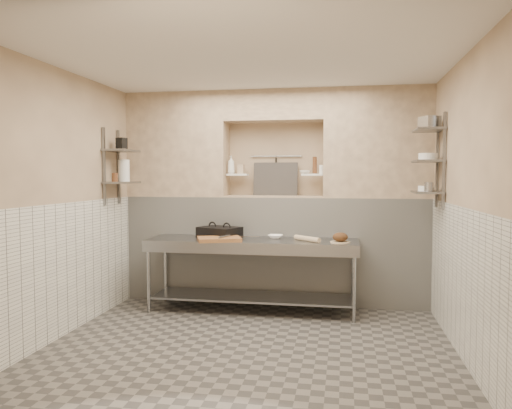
% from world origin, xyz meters
% --- Properties ---
extents(floor, '(4.00, 3.90, 0.10)m').
position_xyz_m(floor, '(0.00, 0.00, -0.05)').
color(floor, '#5D5953').
rests_on(floor, ground).
extents(ceiling, '(4.00, 3.90, 0.10)m').
position_xyz_m(ceiling, '(0.00, 0.00, 2.85)').
color(ceiling, silver).
rests_on(ceiling, ground).
extents(wall_left, '(0.10, 3.90, 2.80)m').
position_xyz_m(wall_left, '(-2.05, 0.00, 1.40)').
color(wall_left, tan).
rests_on(wall_left, ground).
extents(wall_right, '(0.10, 3.90, 2.80)m').
position_xyz_m(wall_right, '(2.05, 0.00, 1.40)').
color(wall_right, tan).
rests_on(wall_right, ground).
extents(wall_back, '(4.00, 0.10, 2.80)m').
position_xyz_m(wall_back, '(0.00, 2.00, 1.40)').
color(wall_back, tan).
rests_on(wall_back, ground).
extents(wall_front, '(4.00, 0.10, 2.80)m').
position_xyz_m(wall_front, '(0.00, -2.00, 1.40)').
color(wall_front, tan).
rests_on(wall_front, ground).
extents(backwall_lower, '(4.00, 0.40, 1.40)m').
position_xyz_m(backwall_lower, '(0.00, 1.75, 0.70)').
color(backwall_lower, silver).
rests_on(backwall_lower, floor).
extents(alcove_sill, '(1.30, 0.40, 0.02)m').
position_xyz_m(alcove_sill, '(0.00, 1.75, 1.41)').
color(alcove_sill, tan).
rests_on(alcove_sill, backwall_lower).
extents(backwall_pillar_left, '(1.35, 0.40, 1.40)m').
position_xyz_m(backwall_pillar_left, '(-1.33, 1.75, 2.10)').
color(backwall_pillar_left, tan).
rests_on(backwall_pillar_left, backwall_lower).
extents(backwall_pillar_right, '(1.35, 0.40, 1.40)m').
position_xyz_m(backwall_pillar_right, '(1.33, 1.75, 2.10)').
color(backwall_pillar_right, tan).
rests_on(backwall_pillar_right, backwall_lower).
extents(backwall_header, '(1.30, 0.40, 0.40)m').
position_xyz_m(backwall_header, '(0.00, 1.75, 2.60)').
color(backwall_header, tan).
rests_on(backwall_header, backwall_lower).
extents(wainscot_left, '(0.02, 3.90, 1.40)m').
position_xyz_m(wainscot_left, '(-1.99, 0.00, 0.70)').
color(wainscot_left, silver).
rests_on(wainscot_left, floor).
extents(wainscot_right, '(0.02, 3.90, 1.40)m').
position_xyz_m(wainscot_right, '(1.99, 0.00, 0.70)').
color(wainscot_right, silver).
rests_on(wainscot_right, floor).
extents(alcove_shelf_left, '(0.28, 0.16, 0.02)m').
position_xyz_m(alcove_shelf_left, '(-0.50, 1.75, 1.70)').
color(alcove_shelf_left, white).
rests_on(alcove_shelf_left, backwall_lower).
extents(alcove_shelf_right, '(0.28, 0.16, 0.02)m').
position_xyz_m(alcove_shelf_right, '(0.50, 1.75, 1.70)').
color(alcove_shelf_right, white).
rests_on(alcove_shelf_right, backwall_lower).
extents(utensil_rail, '(0.70, 0.02, 0.02)m').
position_xyz_m(utensil_rail, '(0.00, 1.92, 1.95)').
color(utensil_rail, gray).
rests_on(utensil_rail, wall_back).
extents(hanging_steel, '(0.02, 0.02, 0.30)m').
position_xyz_m(hanging_steel, '(0.00, 1.90, 1.78)').
color(hanging_steel, black).
rests_on(hanging_steel, utensil_rail).
extents(splash_panel, '(0.60, 0.08, 0.45)m').
position_xyz_m(splash_panel, '(0.00, 1.85, 1.64)').
color(splash_panel, '#383330').
rests_on(splash_panel, alcove_sill).
extents(shelf_rail_left_a, '(0.03, 0.03, 0.95)m').
position_xyz_m(shelf_rail_left_a, '(-1.98, 1.25, 1.80)').
color(shelf_rail_left_a, slate).
rests_on(shelf_rail_left_a, wall_left).
extents(shelf_rail_left_b, '(0.03, 0.03, 0.95)m').
position_xyz_m(shelf_rail_left_b, '(-1.98, 0.85, 1.80)').
color(shelf_rail_left_b, slate).
rests_on(shelf_rail_left_b, wall_left).
extents(wall_shelf_left_lower, '(0.30, 0.50, 0.02)m').
position_xyz_m(wall_shelf_left_lower, '(-1.84, 1.05, 1.60)').
color(wall_shelf_left_lower, slate).
rests_on(wall_shelf_left_lower, wall_left).
extents(wall_shelf_left_upper, '(0.30, 0.50, 0.03)m').
position_xyz_m(wall_shelf_left_upper, '(-1.84, 1.05, 2.00)').
color(wall_shelf_left_upper, slate).
rests_on(wall_shelf_left_upper, wall_left).
extents(shelf_rail_right_a, '(0.03, 0.03, 1.05)m').
position_xyz_m(shelf_rail_right_a, '(1.98, 1.25, 1.85)').
color(shelf_rail_right_a, slate).
rests_on(shelf_rail_right_a, wall_right).
extents(shelf_rail_right_b, '(0.03, 0.03, 1.05)m').
position_xyz_m(shelf_rail_right_b, '(1.98, 0.85, 1.85)').
color(shelf_rail_right_b, slate).
rests_on(shelf_rail_right_b, wall_right).
extents(wall_shelf_right_lower, '(0.30, 0.50, 0.02)m').
position_xyz_m(wall_shelf_right_lower, '(1.84, 1.05, 1.50)').
color(wall_shelf_right_lower, slate).
rests_on(wall_shelf_right_lower, wall_right).
extents(wall_shelf_right_mid, '(0.30, 0.50, 0.02)m').
position_xyz_m(wall_shelf_right_mid, '(1.84, 1.05, 1.85)').
color(wall_shelf_right_mid, slate).
rests_on(wall_shelf_right_mid, wall_right).
extents(wall_shelf_right_upper, '(0.30, 0.50, 0.03)m').
position_xyz_m(wall_shelf_right_upper, '(1.84, 1.05, 2.20)').
color(wall_shelf_right_upper, slate).
rests_on(wall_shelf_right_upper, wall_right).
extents(prep_table, '(2.60, 0.70, 0.90)m').
position_xyz_m(prep_table, '(-0.20, 1.18, 0.64)').
color(prep_table, gray).
rests_on(prep_table, floor).
extents(panini_press, '(0.60, 0.53, 0.13)m').
position_xyz_m(panini_press, '(-0.64, 1.31, 0.97)').
color(panini_press, black).
rests_on(panini_press, prep_table).
extents(cutting_board, '(0.60, 0.51, 0.05)m').
position_xyz_m(cutting_board, '(-0.57, 0.97, 0.92)').
color(cutting_board, '#935F2F').
rests_on(cutting_board, prep_table).
extents(knife_blade, '(0.26, 0.04, 0.01)m').
position_xyz_m(knife_blade, '(-0.22, 1.10, 0.95)').
color(knife_blade, gray).
rests_on(knife_blade, cutting_board).
extents(tongs, '(0.09, 0.26, 0.02)m').
position_xyz_m(tongs, '(-0.50, 0.97, 0.96)').
color(tongs, gray).
rests_on(tongs, cutting_board).
extents(mixing_bowl, '(0.20, 0.20, 0.05)m').
position_xyz_m(mixing_bowl, '(0.07, 1.33, 0.92)').
color(mixing_bowl, white).
rests_on(mixing_bowl, prep_table).
extents(rolling_pin, '(0.34, 0.32, 0.06)m').
position_xyz_m(rolling_pin, '(0.48, 1.13, 0.93)').
color(rolling_pin, '#C5AC89').
rests_on(rolling_pin, prep_table).
extents(bread_board, '(0.24, 0.24, 0.01)m').
position_xyz_m(bread_board, '(0.87, 1.07, 0.91)').
color(bread_board, '#C5AC89').
rests_on(bread_board, prep_table).
extents(bread_loaf, '(0.18, 0.18, 0.11)m').
position_xyz_m(bread_loaf, '(0.87, 1.07, 0.97)').
color(bread_loaf, '#4C2D19').
rests_on(bread_loaf, bread_board).
extents(bottle_soap, '(0.11, 0.11, 0.24)m').
position_xyz_m(bottle_soap, '(-0.58, 1.71, 1.83)').
color(bottle_soap, white).
rests_on(bottle_soap, alcove_shelf_left).
extents(jar_alcove, '(0.08, 0.08, 0.12)m').
position_xyz_m(jar_alcove, '(-0.47, 1.80, 1.77)').
color(jar_alcove, tan).
rests_on(jar_alcove, alcove_shelf_left).
extents(bowl_alcove, '(0.16, 0.16, 0.04)m').
position_xyz_m(bowl_alcove, '(0.41, 1.72, 1.73)').
color(bowl_alcove, white).
rests_on(bowl_alcove, alcove_shelf_right).
extents(condiment_a, '(0.05, 0.05, 0.20)m').
position_xyz_m(condiment_a, '(0.53, 1.76, 1.81)').
color(condiment_a, '#55311C').
rests_on(condiment_a, alcove_shelf_right).
extents(condiment_b, '(0.06, 0.06, 0.22)m').
position_xyz_m(condiment_b, '(0.53, 1.78, 1.82)').
color(condiment_b, '#55311C').
rests_on(condiment_b, alcove_shelf_right).
extents(condiment_c, '(0.07, 0.07, 0.11)m').
position_xyz_m(condiment_c, '(0.62, 1.74, 1.77)').
color(condiment_c, white).
rests_on(condiment_c, alcove_shelf_right).
extents(jug_left, '(0.14, 0.14, 0.28)m').
position_xyz_m(jug_left, '(-1.84, 1.12, 1.75)').
color(jug_left, white).
rests_on(jug_left, wall_shelf_left_lower).
extents(jar_left, '(0.07, 0.07, 0.11)m').
position_xyz_m(jar_left, '(-1.84, 0.86, 1.67)').
color(jar_left, '#55311C').
rests_on(jar_left, wall_shelf_left_lower).
extents(box_left_upper, '(0.13, 0.13, 0.15)m').
position_xyz_m(box_left_upper, '(-1.84, 1.06, 2.09)').
color(box_left_upper, black).
rests_on(box_left_upper, wall_shelf_left_upper).
extents(bowl_right, '(0.20, 0.20, 0.06)m').
position_xyz_m(bowl_right, '(1.84, 1.07, 1.54)').
color(bowl_right, white).
rests_on(bowl_right, wall_shelf_right_lower).
extents(canister_right, '(0.10, 0.10, 0.10)m').
position_xyz_m(canister_right, '(1.84, 0.95, 1.56)').
color(canister_right, gray).
rests_on(canister_right, wall_shelf_right_lower).
extents(bowl_right_mid, '(0.21, 0.21, 0.08)m').
position_xyz_m(bowl_right_mid, '(1.84, 1.05, 1.90)').
color(bowl_right_mid, white).
rests_on(bowl_right_mid, wall_shelf_right_mid).
extents(basket_right, '(0.24, 0.26, 0.13)m').
position_xyz_m(basket_right, '(1.84, 1.00, 2.28)').
color(basket_right, gray).
rests_on(basket_right, wall_shelf_right_upper).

